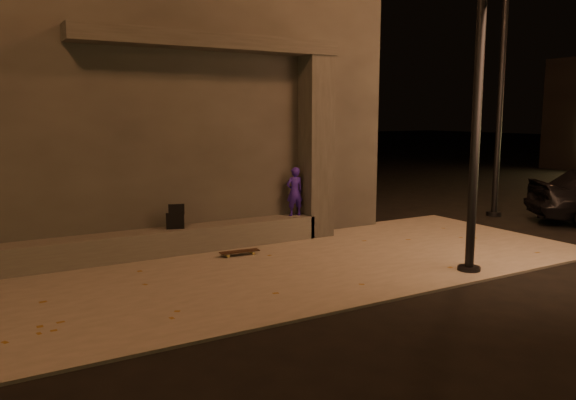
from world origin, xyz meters
TOP-DOWN VIEW (x-y plane):
  - ground at (0.00, 0.00)m, footprint 120.00×120.00m
  - sidewalk at (0.00, 2.00)m, footprint 11.00×4.40m
  - building at (-1.00, 6.49)m, footprint 9.00×5.10m
  - ledge at (-1.50, 3.75)m, footprint 6.00×0.55m
  - column at (1.70, 3.75)m, footprint 0.55×0.55m
  - canopy at (-0.50, 3.80)m, footprint 5.00×0.70m
  - skateboarder at (1.20, 3.75)m, footprint 0.37×0.25m
  - backpack at (-1.29, 3.75)m, footprint 0.36×0.29m
  - skateboard at (-0.39, 2.99)m, footprint 0.72×0.24m
  - street_lamp_0 at (2.36, 0.27)m, footprint 0.36×0.36m
  - street_lamp_2 at (6.87, 3.52)m, footprint 0.36×0.36m

SIDE VIEW (x-z plane):
  - ground at x=0.00m, z-range 0.00..0.00m
  - sidewalk at x=0.00m, z-range 0.00..0.04m
  - skateboard at x=-0.39m, z-range 0.06..0.14m
  - ledge at x=-1.50m, z-range 0.04..0.49m
  - backpack at x=-1.29m, z-range 0.42..0.87m
  - skateboarder at x=1.20m, z-range 0.49..1.47m
  - column at x=1.70m, z-range 0.04..3.64m
  - building at x=-1.00m, z-range -0.01..5.22m
  - canopy at x=-0.50m, z-range 3.64..3.92m
  - street_lamp_0 at x=2.36m, z-range 0.48..7.52m
  - street_lamp_2 at x=6.87m, z-range 0.48..7.61m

